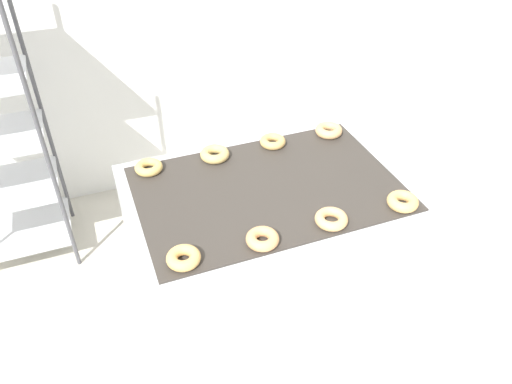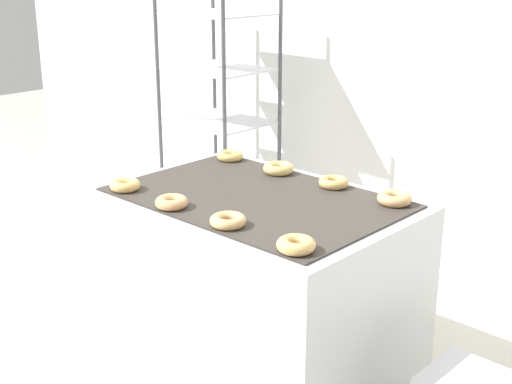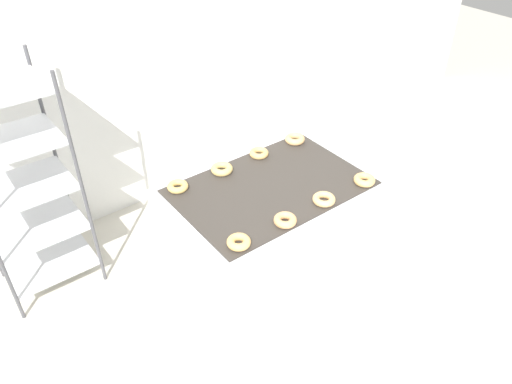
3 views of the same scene
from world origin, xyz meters
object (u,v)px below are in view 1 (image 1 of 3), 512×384
Objects in this scene: donut_near_midright at (331,219)px; fryer_machine at (267,255)px; donut_far_midleft at (215,154)px; donut_near_left at (184,258)px; donut_far_left at (149,167)px; donut_far_midright at (273,141)px; donut_far_right at (329,130)px; donut_near_right at (403,201)px; glaze_bin at (427,237)px; donut_near_midleft at (262,239)px.

fryer_machine is at bearing 115.55° from donut_near_midright.
donut_near_left is at bearing -116.79° from donut_far_midleft.
donut_near_left is 0.71m from donut_far_midleft.
donut_far_midleft is at bearing -1.28° from donut_far_left.
donut_near_left is 1.01× the size of donut_far_midright.
donut_far_right reaches higher than donut_far_left.
donut_far_left is at bearing 146.01° from donut_near_right.
donut_far_right reaches higher than donut_near_midright.
donut_near_right is at bearing -0.57° from donut_near_left.
donut_near_left is at bearing -146.08° from donut_far_right.
donut_near_midright is 1.05× the size of donut_far_midright.
donut_far_midleft is at bearing 115.61° from donut_near_midright.
donut_near_right is 0.64m from donut_far_right.
donut_near_left reaches higher than donut_far_left.
donut_near_left is 0.89m from donut_far_midright.
donut_near_left reaches higher than donut_near_midright.
fryer_machine reaches higher than glaze_bin.
fryer_machine is 0.73m from donut_near_right.
fryer_machine is 9.65× the size of donut_near_left.
donut_far_left is at bearing 178.72° from donut_far_midleft.
fryer_machine is 9.72× the size of donut_far_midright.
donut_far_midleft is at bearing 134.94° from donut_near_right.
donut_far_midleft is (-0.15, 0.31, 0.44)m from fryer_machine.
glaze_bin is 1.64m from donut_near_left.
donut_near_midright is (0.31, 0.01, -0.00)m from donut_near_midleft.
donut_near_midright is at bearing -90.58° from donut_far_midright.
donut_far_midright is at bearing 64.20° from donut_near_midleft.
glaze_bin is at bearing 19.60° from donut_near_midright.
glaze_bin is 3.29× the size of donut_far_left.
donut_far_midleft is 1.01× the size of donut_far_right.
donut_near_right is at bearing -33.99° from donut_far_left.
donut_near_midleft is at bearing -115.80° from donut_far_midright.
donut_near_left is 0.31m from donut_near_midleft.
donut_near_left is (-1.48, -0.31, 0.65)m from glaze_bin.
donut_far_left is 0.63m from donut_far_midright.
fryer_machine is at bearing -34.29° from donut_far_left.
donut_far_left is 0.32m from donut_far_midleft.
donut_near_right is 1.04× the size of donut_far_midright.
donut_near_right is (0.49, -0.32, 0.44)m from fryer_machine.
donut_far_midright is 0.92× the size of donut_far_right.
donut_far_midleft reaches higher than donut_far_left.
donut_near_midleft reaches higher than donut_far_midright.
donut_near_left is at bearing 178.28° from donut_near_midleft.
donut_far_midright is at bearing 45.57° from donut_near_left.
donut_far_midright is (0.63, 0.64, -0.00)m from donut_near_left.
donut_near_midright is (-0.86, -0.30, 0.65)m from glaze_bin.
fryer_machine is at bearing 146.30° from donut_near_right.
donut_far_midright reaches higher than glaze_bin.
donut_far_right is (0.94, -0.01, 0.00)m from donut_far_left.
donut_near_right is (0.96, -0.01, 0.00)m from donut_near_left.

